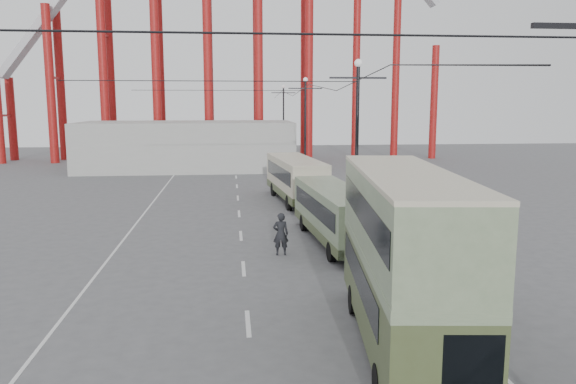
{
  "coord_description": "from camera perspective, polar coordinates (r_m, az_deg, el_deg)",
  "views": [
    {
      "loc": [
        -1.46,
        -12.97,
        6.91
      ],
      "look_at": [
        1.05,
        11.59,
        3.0
      ],
      "focal_mm": 35.0,
      "sensor_mm": 36.0,
      "label": 1
    }
  ],
  "objects": [
    {
      "name": "lamp_post_far",
      "position": [
        53.49,
        1.76,
        6.6
      ],
      "size": [
        3.2,
        0.44,
        9.32
      ],
      "color": "black",
      "rests_on": "ground"
    },
    {
      "name": "lamp_post_distant",
      "position": [
        75.34,
        -0.46,
        7.3
      ],
      "size": [
        3.2,
        0.44,
        9.32
      ],
      "color": "black",
      "rests_on": "ground"
    },
    {
      "name": "lamp_post_mid",
      "position": [
        31.85,
        7.01,
        4.91
      ],
      "size": [
        3.2,
        0.44,
        9.32
      ],
      "color": "black",
      "rests_on": "ground"
    },
    {
      "name": "single_decker_green",
      "position": [
        27.99,
        4.78,
        -2.06
      ],
      "size": [
        2.93,
        9.89,
        2.76
      ],
      "rotation": [
        0.0,
        0.0,
        0.07
      ],
      "color": "#687B59",
      "rests_on": "ground"
    },
    {
      "name": "pedestrian",
      "position": [
        25.78,
        -0.75,
        -4.28
      ],
      "size": [
        0.72,
        0.47,
        1.98
      ],
      "primitive_type": "imported",
      "rotation": [
        0.0,
        0.0,
        3.14
      ],
      "color": "black",
      "rests_on": "ground"
    },
    {
      "name": "ground",
      "position": [
        14.77,
        0.53,
        -18.89
      ],
      "size": [
        160.0,
        160.0,
        0.0
      ],
      "primitive_type": "plane",
      "color": "#535356",
      "rests_on": "ground"
    },
    {
      "name": "fairground_shed",
      "position": [
        60.31,
        -10.17,
        4.66
      ],
      "size": [
        22.0,
        10.0,
        5.0
      ],
      "primitive_type": "cube",
      "color": "#9C9C97",
      "rests_on": "ground"
    },
    {
      "name": "single_decker_cream",
      "position": [
        39.67,
        0.77,
        1.5
      ],
      "size": [
        3.44,
        10.11,
        3.09
      ],
      "rotation": [
        0.0,
        0.0,
        0.09
      ],
      "color": "#BEB699",
      "rests_on": "ground"
    },
    {
      "name": "double_decker_bus",
      "position": [
        16.03,
        11.68,
        -5.89
      ],
      "size": [
        3.38,
        9.65,
        5.08
      ],
      "rotation": [
        0.0,
        0.0,
        -0.11
      ],
      "color": "#3E4927",
      "rests_on": "ground"
    },
    {
      "name": "road_markings",
      "position": [
        33.4,
        -4.69,
        -2.96
      ],
      "size": [
        12.52,
        120.0,
        0.01
      ],
      "color": "silver",
      "rests_on": "ground"
    }
  ]
}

